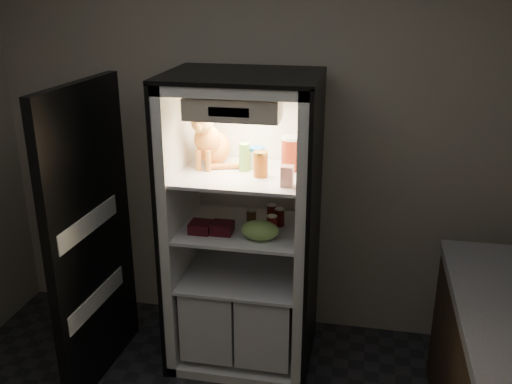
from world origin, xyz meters
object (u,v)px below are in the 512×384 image
tabby_cat (211,142)px  berry_box_right (222,228)px  mayo_tub (257,158)px  soda_can_a (272,213)px  refrigerator (245,244)px  parmesan_shaker (244,157)px  pepper_jar (291,153)px  soda_can_c (272,225)px  condiment_jar (251,215)px  cream_carton (287,176)px  soda_can_b (280,217)px  salsa_jar (261,164)px  grape_bag (260,230)px  berry_box_left (201,227)px

tabby_cat → berry_box_right: size_ratio=3.09×
mayo_tub → soda_can_a: size_ratio=1.21×
refrigerator → parmesan_shaker: bearing=-73.8°
pepper_jar → soda_can_a: pepper_jar is taller
refrigerator → soda_can_c: refrigerator is taller
refrigerator → condiment_jar: 0.20m
mayo_tub → cream_carton: 0.36m
cream_carton → soda_can_a: size_ratio=1.05×
condiment_jar → pepper_jar: bearing=6.8°
mayo_tub → pepper_jar: 0.21m
refrigerator → soda_can_a: size_ratio=16.95×
refrigerator → tabby_cat: bearing=169.9°
soda_can_c → soda_can_b: bearing=79.6°
refrigerator → condiment_jar: (0.04, 0.02, 0.19)m
mayo_tub → berry_box_right: (-0.17, -0.21, -0.39)m
soda_can_b → cream_carton: bearing=-72.5°
salsa_jar → soda_can_b: salsa_jar is taller
parmesan_shaker → soda_can_a: (0.16, 0.08, -0.38)m
refrigerator → cream_carton: (0.30, -0.24, 0.56)m
pepper_jar → cream_carton: pepper_jar is taller
tabby_cat → mayo_tub: tabby_cat is taller
mayo_tub → soda_can_c: bearing=-54.1°
parmesan_shaker → grape_bag: (0.14, -0.20, -0.38)m
tabby_cat → soda_can_c: 0.63m
parmesan_shaker → soda_can_c: size_ratio=1.43×
condiment_jar → grape_bag: (0.10, -0.24, 0.01)m
cream_carton → grape_bag: (-0.16, 0.02, -0.35)m
refrigerator → condiment_jar: bearing=27.8°
refrigerator → berry_box_left: size_ratio=14.86×
tabby_cat → soda_can_b: size_ratio=3.53×
pepper_jar → condiment_jar: size_ratio=2.47×
parmesan_shaker → soda_can_b: (0.22, 0.02, -0.38)m
refrigerator → tabby_cat: (-0.21, 0.04, 0.65)m
refrigerator → soda_can_c: 0.32m
mayo_tub → condiment_jar: 0.38m
mayo_tub → salsa_jar: salsa_jar is taller
soda_can_a → condiment_jar: soda_can_a is taller
refrigerator → mayo_tub: size_ratio=14.06×
parmesan_shaker → berry_box_left: 0.50m
berry_box_right → pepper_jar: bearing=31.3°
cream_carton → refrigerator: bearing=140.9°
soda_can_a → berry_box_right: soda_can_a is taller
salsa_jar → parmesan_shaker: bearing=143.5°
soda_can_b → berry_box_left: (-0.45, -0.19, -0.02)m
mayo_tub → grape_bag: 0.45m
soda_can_b → soda_can_c: 0.14m
soda_can_c → salsa_jar: bearing=157.6°
soda_can_c → berry_box_right: (-0.30, -0.04, -0.03)m
berry_box_left → mayo_tub: bearing=37.1°
soda_can_a → berry_box_left: (-0.39, -0.25, -0.02)m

